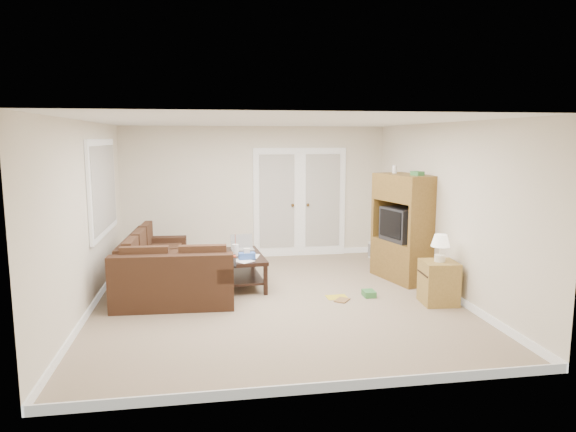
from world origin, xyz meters
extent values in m
plane|color=tan|center=(0.00, 0.00, 0.00)|extent=(5.50, 5.50, 0.00)
cube|color=white|center=(0.00, 0.00, 2.50)|extent=(5.00, 5.50, 0.02)
cube|color=white|center=(-2.50, 0.00, 1.25)|extent=(0.02, 5.50, 2.50)
cube|color=white|center=(2.50, 0.00, 1.25)|extent=(0.02, 5.50, 2.50)
cube|color=white|center=(0.00, 2.75, 1.25)|extent=(5.00, 0.02, 2.50)
cube|color=white|center=(0.00, -2.75, 1.25)|extent=(5.00, 0.02, 2.50)
cube|color=white|center=(0.40, 2.72, 1.02)|extent=(0.90, 0.04, 2.13)
cube|color=white|center=(1.30, 2.72, 1.02)|extent=(0.90, 0.04, 2.13)
cube|color=silver|center=(0.40, 2.69, 1.07)|extent=(0.68, 0.02, 1.80)
cube|color=silver|center=(1.30, 2.69, 1.07)|extent=(0.68, 0.02, 1.80)
cube|color=white|center=(-2.47, 1.00, 1.55)|extent=(0.04, 1.92, 1.42)
cube|color=silver|center=(-2.44, 1.00, 1.55)|extent=(0.02, 1.74, 1.24)
cube|color=#3A2316|center=(-1.76, 1.09, 0.19)|extent=(0.92, 2.12, 0.38)
cube|color=#3A2316|center=(-2.06, 1.10, 0.57)|extent=(0.32, 2.09, 0.39)
cube|color=#3A2316|center=(-1.72, 2.02, 0.48)|extent=(0.82, 0.26, 0.20)
cube|color=#492E1D|center=(-1.69, 1.09, 0.43)|extent=(0.64, 2.01, 0.11)
cube|color=#3A2316|center=(-1.41, 0.03, 0.19)|extent=(1.67, 0.89, 0.38)
cube|color=#3A2316|center=(-1.42, -0.27, 0.57)|extent=(1.64, 0.30, 0.39)
cube|color=#3A2316|center=(-0.71, 0.00, 0.48)|extent=(0.26, 0.82, 0.20)
cube|color=#492E1D|center=(-1.41, 0.10, 0.43)|extent=(1.56, 0.62, 0.11)
cube|color=black|center=(-0.71, 0.00, 0.59)|extent=(0.33, 0.74, 0.03)
cube|color=#AA2E12|center=(-0.70, 0.19, 0.61)|extent=(0.29, 0.12, 0.02)
cube|color=black|center=(-0.42, 0.79, 0.47)|extent=(0.69, 1.25, 0.06)
cube|color=black|center=(-0.42, 0.79, 0.17)|extent=(0.60, 1.16, 0.03)
cylinder|color=white|center=(-0.52, 0.73, 0.58)|extent=(0.10, 0.10, 0.18)
cylinder|color=#AA2E12|center=(-0.52, 0.73, 0.75)|extent=(0.01, 0.01, 0.15)
cube|color=#385FB6|center=(-0.37, 0.46, 0.54)|extent=(0.25, 0.15, 0.10)
cube|color=white|center=(-0.41, 0.68, 0.50)|extent=(0.44, 0.69, 0.00)
cube|color=brown|center=(2.20, 0.74, 0.32)|extent=(0.84, 1.18, 0.64)
cube|color=brown|center=(2.20, 0.74, 1.49)|extent=(0.84, 1.18, 0.43)
cube|color=black|center=(2.18, 0.74, 0.91)|extent=(0.66, 0.75, 0.53)
cube|color=black|center=(1.93, 0.67, 0.93)|extent=(0.15, 0.54, 0.43)
cube|color=#387C3E|center=(2.27, 0.49, 1.74)|extent=(0.17, 0.22, 0.06)
cylinder|color=white|center=(2.12, 1.05, 1.77)|extent=(0.07, 0.07, 0.13)
cube|color=#A27F3B|center=(2.20, -0.53, 0.30)|extent=(0.50, 0.50, 0.60)
cylinder|color=white|center=(2.20, -0.53, 0.64)|extent=(0.15, 0.15, 0.09)
cylinder|color=white|center=(2.20, -0.53, 0.75)|extent=(0.03, 0.03, 0.13)
cone|color=white|center=(2.20, -0.53, 0.89)|extent=(0.26, 0.26, 0.17)
cube|color=white|center=(2.19, 2.26, 0.16)|extent=(0.14, 0.12, 0.31)
cube|color=gold|center=(0.88, -0.04, 0.00)|extent=(0.31, 0.24, 0.01)
cube|color=#387C3E|center=(1.35, -0.07, 0.04)|extent=(0.17, 0.22, 0.09)
imported|color=brown|center=(0.85, -0.15, 0.01)|extent=(0.27, 0.28, 0.02)
camera|label=1|loc=(-0.97, -6.97, 2.28)|focal=32.00mm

